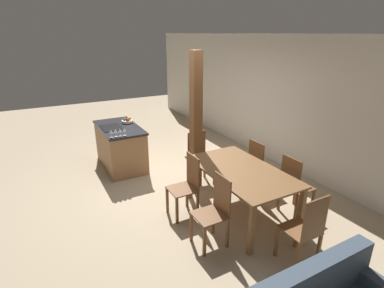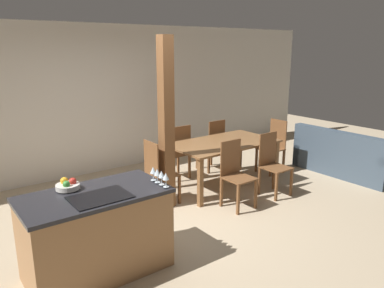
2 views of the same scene
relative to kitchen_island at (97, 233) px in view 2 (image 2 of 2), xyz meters
name	(u,v)px [view 2 (image 2 of 2)]	position (x,y,z in m)	size (l,w,h in m)	color
ground_plane	(166,221)	(1.19, 0.56, -0.45)	(16.00, 16.00, 0.00)	tan
wall_back	(86,101)	(1.19, 3.12, 0.90)	(11.20, 0.08, 2.70)	silver
kitchen_island	(97,233)	(0.00, 0.00, 0.00)	(1.45, 0.78, 0.90)	#9E7047
fruit_bowl	(68,185)	(-0.18, 0.24, 0.49)	(0.24, 0.24, 0.11)	silver
wine_glass_near	(166,177)	(0.65, -0.31, 0.56)	(0.07, 0.07, 0.15)	silver
wine_glass_middle	(161,175)	(0.65, -0.23, 0.56)	(0.07, 0.07, 0.15)	silver
wine_glass_far	(157,173)	(0.65, -0.15, 0.56)	(0.07, 0.07, 0.15)	silver
wine_glass_end	(153,171)	(0.65, -0.07, 0.56)	(0.07, 0.07, 0.15)	silver
dining_table	(223,148)	(2.70, 1.12, 0.23)	(1.78, 1.02, 0.77)	brown
dining_chair_near_left	(235,173)	(2.30, 0.39, 0.06)	(0.40, 0.40, 0.98)	brown
dining_chair_near_right	(272,163)	(3.10, 0.39, 0.06)	(0.40, 0.40, 0.98)	brown
dining_chair_far_left	(178,151)	(2.30, 1.84, 0.06)	(0.40, 0.40, 0.98)	brown
dining_chair_far_right	(213,144)	(3.10, 1.84, 0.06)	(0.40, 0.40, 0.98)	brown
dining_chair_head_end	(158,172)	(1.43, 1.12, 0.06)	(0.40, 0.40, 0.98)	brown
dining_chair_foot_end	(274,145)	(3.97, 1.12, 0.06)	(0.40, 0.40, 0.98)	brown
couch	(347,159)	(5.00, 0.22, -0.17)	(0.93, 1.81, 0.85)	#3D4C5B
timber_post	(166,125)	(1.51, 0.99, 0.78)	(0.17, 0.17, 2.45)	brown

